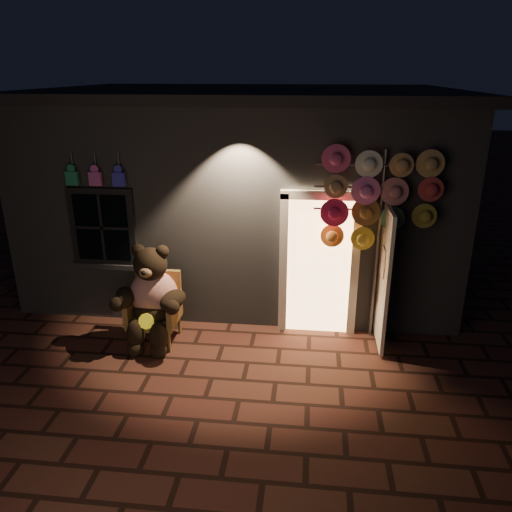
# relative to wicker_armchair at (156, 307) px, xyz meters

# --- Properties ---
(ground) EXTENTS (60.00, 60.00, 0.00)m
(ground) POSITION_rel_wicker_armchair_xyz_m (1.00, -0.93, -0.51)
(ground) COLOR #4D2A1D
(ground) RESTS_ON ground
(shop_building) EXTENTS (7.30, 5.95, 3.51)m
(shop_building) POSITION_rel_wicker_armchair_xyz_m (1.00, 3.06, 1.22)
(shop_building) COLOR slate
(shop_building) RESTS_ON ground
(wicker_armchair) EXTENTS (0.72, 0.65, 1.03)m
(wicker_armchair) POSITION_rel_wicker_armchair_xyz_m (0.00, 0.00, 0.00)
(wicker_armchair) COLOR #A1823E
(wicker_armchair) RESTS_ON ground
(teddy_bear) EXTENTS (1.11, 0.86, 1.53)m
(teddy_bear) POSITION_rel_wicker_armchair_xyz_m (-0.00, -0.13, 0.22)
(teddy_bear) COLOR red
(teddy_bear) RESTS_ON ground
(hat_rack) EXTENTS (1.68, 0.22, 2.81)m
(hat_rack) POSITION_rel_wicker_armchair_xyz_m (3.06, 0.35, 1.64)
(hat_rack) COLOR #59595E
(hat_rack) RESTS_ON ground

